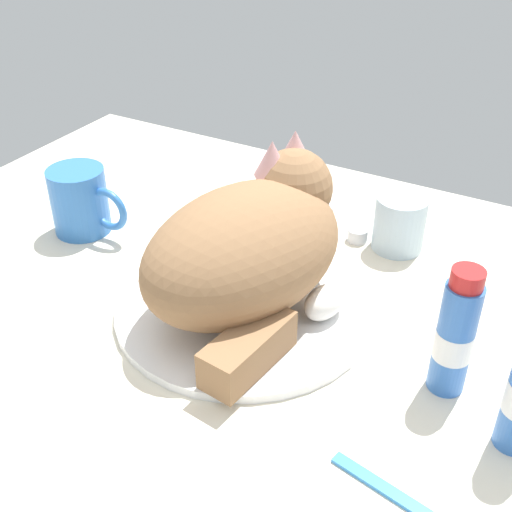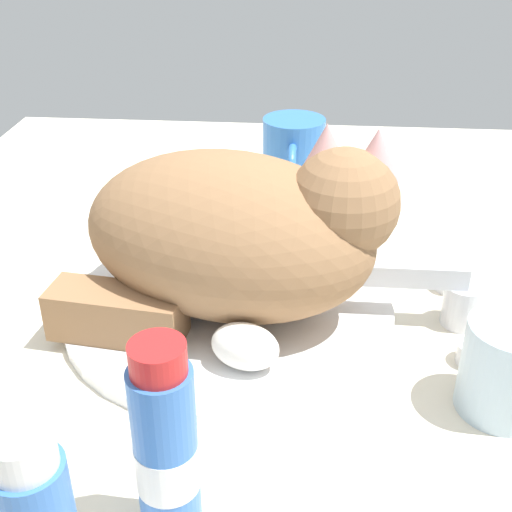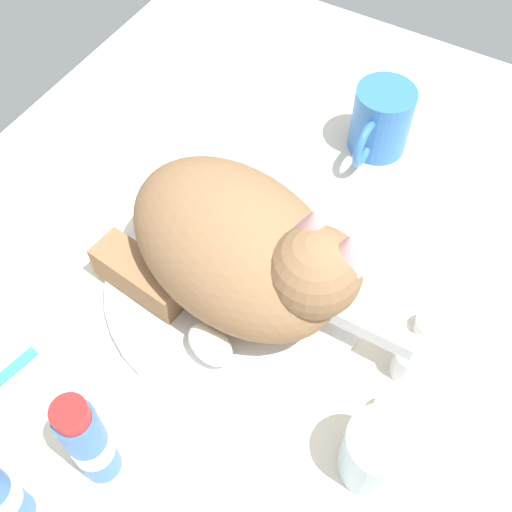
{
  "view_description": "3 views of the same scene",
  "coord_description": "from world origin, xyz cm",
  "px_view_note": "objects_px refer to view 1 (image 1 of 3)",
  "views": [
    {
      "loc": [
        30.95,
        -52.1,
        47.55
      ],
      "look_at": [
        0.54,
        1.86,
        6.75
      ],
      "focal_mm": 45.71,
      "sensor_mm": 36.0,
      "label": 1
    },
    {
      "loc": [
        51.42,
        6.77,
        35.39
      ],
      "look_at": [
        2.14,
        2.64,
        7.34
      ],
      "focal_mm": 47.08,
      "sensor_mm": 36.0,
      "label": 2
    },
    {
      "loc": [
        32.56,
        21.44,
        62.27
      ],
      "look_at": [
        -1.07,
        2.02,
        6.33
      ],
      "focal_mm": 44.4,
      "sensor_mm": 36.0,
      "label": 3
    }
  ],
  "objects_px": {
    "rinse_cup": "(399,223)",
    "toothbrush": "(409,501)",
    "faucet": "(316,218)",
    "cat": "(252,245)",
    "toothpaste_bottle": "(455,335)",
    "coffee_mug": "(81,201)"
  },
  "relations": [
    {
      "from": "toothpaste_bottle",
      "to": "toothbrush",
      "type": "xyz_separation_m",
      "value": [
        0.01,
        -0.15,
        -0.06
      ]
    },
    {
      "from": "cat",
      "to": "coffee_mug",
      "type": "bearing_deg",
      "value": 172.86
    },
    {
      "from": "faucet",
      "to": "coffee_mug",
      "type": "height_order",
      "value": "coffee_mug"
    },
    {
      "from": "rinse_cup",
      "to": "toothpaste_bottle",
      "type": "height_order",
      "value": "toothpaste_bottle"
    },
    {
      "from": "cat",
      "to": "rinse_cup",
      "type": "bearing_deg",
      "value": 63.07
    },
    {
      "from": "coffee_mug",
      "to": "toothpaste_bottle",
      "type": "xyz_separation_m",
      "value": [
        0.53,
        -0.05,
        0.02
      ]
    },
    {
      "from": "coffee_mug",
      "to": "rinse_cup",
      "type": "xyz_separation_m",
      "value": [
        0.4,
        0.17,
        -0.01
      ]
    },
    {
      "from": "toothbrush",
      "to": "rinse_cup",
      "type": "bearing_deg",
      "value": 110.56
    },
    {
      "from": "rinse_cup",
      "to": "toothpaste_bottle",
      "type": "xyz_separation_m",
      "value": [
        0.13,
        -0.23,
        0.03
      ]
    },
    {
      "from": "cat",
      "to": "rinse_cup",
      "type": "relative_size",
      "value": 4.02
    },
    {
      "from": "coffee_mug",
      "to": "toothpaste_bottle",
      "type": "bearing_deg",
      "value": -5.93
    },
    {
      "from": "cat",
      "to": "toothpaste_bottle",
      "type": "xyz_separation_m",
      "value": [
        0.24,
        -0.02,
        -0.02
      ]
    },
    {
      "from": "rinse_cup",
      "to": "toothpaste_bottle",
      "type": "relative_size",
      "value": 0.53
    },
    {
      "from": "faucet",
      "to": "toothbrush",
      "type": "height_order",
      "value": "faucet"
    },
    {
      "from": "cat",
      "to": "toothbrush",
      "type": "xyz_separation_m",
      "value": [
        0.25,
        -0.17,
        -0.08
      ]
    },
    {
      "from": "faucet",
      "to": "cat",
      "type": "height_order",
      "value": "cat"
    },
    {
      "from": "faucet",
      "to": "cat",
      "type": "relative_size",
      "value": 0.47
    },
    {
      "from": "rinse_cup",
      "to": "faucet",
      "type": "bearing_deg",
      "value": -167.25
    },
    {
      "from": "rinse_cup",
      "to": "toothbrush",
      "type": "relative_size",
      "value": 0.58
    },
    {
      "from": "faucet",
      "to": "toothpaste_bottle",
      "type": "distance_m",
      "value": 0.32
    },
    {
      "from": "faucet",
      "to": "toothpaste_bottle",
      "type": "xyz_separation_m",
      "value": [
        0.24,
        -0.2,
        0.04
      ]
    },
    {
      "from": "faucet",
      "to": "toothbrush",
      "type": "relative_size",
      "value": 1.09
    }
  ]
}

